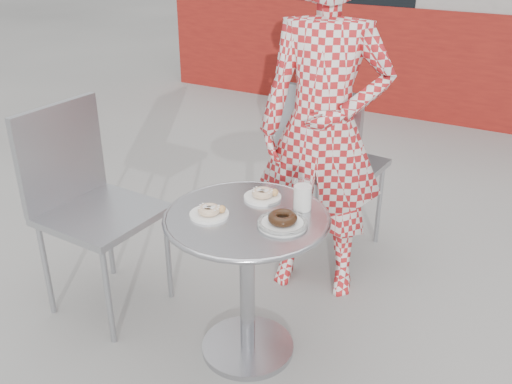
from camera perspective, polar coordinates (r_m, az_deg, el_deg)
The scene contains 9 objects.
ground at distance 2.57m, azimuth -0.64°, elevation -16.21°, with size 60.00×60.00×0.00m, color #A4A19C.
bistro_table at distance 2.31m, azimuth -0.91°, elevation -5.93°, with size 0.66×0.66×0.67m.
chair_far at distance 3.19m, azimuth 7.49°, elevation -0.82°, with size 0.50×0.51×0.99m.
chair_left at distance 2.79m, azimuth -14.90°, elevation -5.67°, with size 0.49×0.48×0.98m.
seated_person at distance 2.67m, azimuth 6.77°, elevation 6.22°, with size 0.61×0.40×1.67m, color #AF1B1E.
plate_far at distance 2.36m, azimuth 0.73°, elevation -0.28°, with size 0.16×0.16×0.04m.
plate_near at distance 2.23m, azimuth -4.64°, elevation -1.98°, with size 0.15×0.15×0.04m.
plate_checker at distance 2.15m, azimuth 2.67°, elevation -2.96°, with size 0.19×0.19×0.05m.
milk_cup at distance 2.26m, azimuth 4.68°, elevation -0.43°, with size 0.08×0.08×0.12m.
Camera 1 is at (0.97, -1.65, 1.71)m, focal length 40.00 mm.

